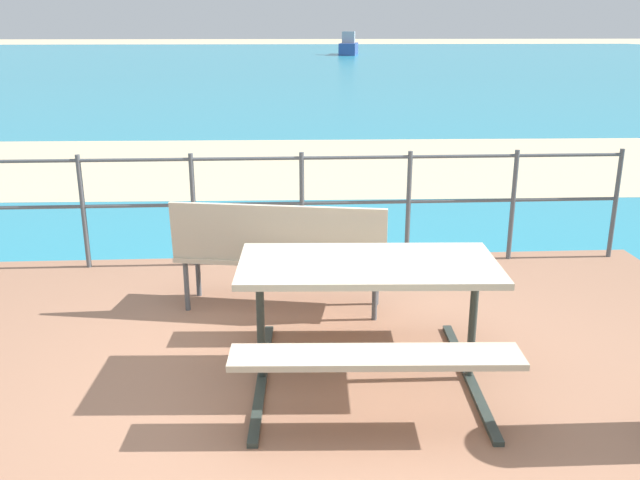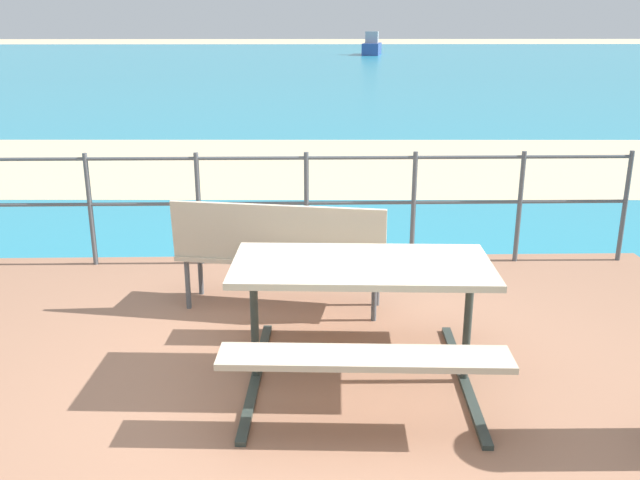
{
  "view_description": "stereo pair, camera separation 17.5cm",
  "coord_description": "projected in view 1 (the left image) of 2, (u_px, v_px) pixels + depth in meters",
  "views": [
    {
      "loc": [
        -0.2,
        -3.59,
        2.18
      ],
      "look_at": [
        0.1,
        1.26,
        0.64
      ],
      "focal_mm": 38.07,
      "sensor_mm": 36.0,
      "label": 1
    },
    {
      "loc": [
        -0.02,
        -3.6,
        2.18
      ],
      "look_at": [
        0.1,
        1.26,
        0.64
      ],
      "focal_mm": 38.07,
      "sensor_mm": 36.0,
      "label": 2
    }
  ],
  "objects": [
    {
      "name": "railing_fence",
      "position": [
        302.0,
        196.0,
        6.17
      ],
      "size": [
        5.94,
        0.04,
        1.04
      ],
      "color": "#4C5156",
      "rests_on": "patio_paving"
    },
    {
      "name": "park_bench",
      "position": [
        280.0,
        248.0,
        5.12
      ],
      "size": [
        1.66,
        0.7,
        0.88
      ],
      "rotation": [
        0.0,
        0.0,
        2.96
      ],
      "color": "#BCAD93",
      "rests_on": "patio_paving"
    },
    {
      "name": "beach_strip",
      "position": [
        292.0,
        164.0,
        11.17
      ],
      "size": [
        54.11,
        6.32,
        0.01
      ],
      "primitive_type": "cube",
      "rotation": [
        0.0,
        0.0,
        -0.03
      ],
      "color": "beige",
      "rests_on": "ground"
    },
    {
      "name": "boat_near",
      "position": [
        349.0,
        47.0,
        53.72
      ],
      "size": [
        2.02,
        5.27,
        1.77
      ],
      "rotation": [
        0.0,
        0.0,
        1.4
      ],
      "color": "#2D478C",
      "rests_on": "sea_water"
    },
    {
      "name": "picnic_table",
      "position": [
        368.0,
        291.0,
        4.08
      ],
      "size": [
        1.61,
        1.53,
        0.78
      ],
      "rotation": [
        0.0,
        0.0,
        -0.05
      ],
      "color": "#BCAD93",
      "rests_on": "patio_paving"
    },
    {
      "name": "sea_water",
      "position": [
        281.0,
        63.0,
        42.15
      ],
      "size": [
        90.0,
        90.0,
        0.01
      ],
      "primitive_type": "cube",
      "color": "teal",
      "rests_on": "ground"
    },
    {
      "name": "ground_plane",
      "position": [
        317.0,
        405.0,
        4.09
      ],
      "size": [
        240.0,
        240.0,
        0.0
      ],
      "primitive_type": "plane",
      "color": "beige"
    },
    {
      "name": "patio_paving",
      "position": [
        317.0,
        400.0,
        4.08
      ],
      "size": [
        6.4,
        5.2,
        0.06
      ],
      "primitive_type": "cube",
      "color": "#996B51",
      "rests_on": "ground"
    }
  ]
}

